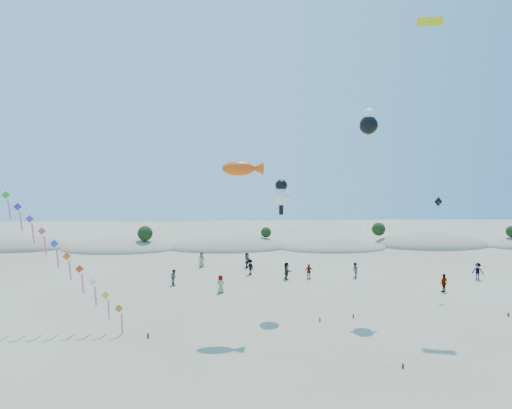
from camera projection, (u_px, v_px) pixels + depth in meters
The scene contains 7 objects.
dune_ridge at pixel (234, 247), 65.39m from camera, with size 145.30×11.49×5.57m.
fish_kite at pixel (243, 169), 32.04m from camera, with size 11.04×8.59×12.45m.
cartoon_kite_low at pixel (281, 194), 35.69m from camera, with size 3.55×4.13×11.02m.
cartoon_kite_high at pixel (369, 123), 36.41m from camera, with size 3.03×4.33×17.03m.
parafoil_kite at pixel (433, 28), 35.72m from camera, with size 4.83×13.57×24.68m.
dark_kite at pixel (457, 231), 38.67m from camera, with size 3.31×6.99×9.25m.
beachgoers at pixel (298, 270), 46.80m from camera, with size 33.51×12.57×1.83m.
Camera 1 is at (1.85, -19.61, 11.76)m, focal length 30.00 mm.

